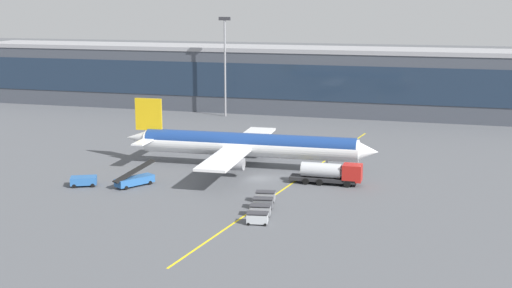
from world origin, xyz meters
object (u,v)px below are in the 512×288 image
Objects in this scene: pushback_tug at (84,180)px; baggage_cart_1 at (260,210)px; main_airliner at (247,145)px; fuel_tanker at (331,173)px; baggage_cart_0 at (257,218)px; belt_loader at (135,180)px; baggage_cart_3 at (266,196)px; baggage_cart_2 at (263,203)px.

baggage_cart_1 reaches higher than pushback_tug.
fuel_tanker is at bearing -23.73° from main_airliner.
pushback_tug is at bearing -162.58° from fuel_tanker.
belt_loader is at bearing 151.89° from baggage_cart_0.
baggage_cart_0 is (-5.49, -21.00, -0.96)m from fuel_tanker.
baggage_cart_1 is 1.00× the size of baggage_cart_3.
baggage_cart_1 is (-6.00, -17.84, -0.96)m from fuel_tanker.
baggage_cart_3 is at bearing -121.35° from fuel_tanker.
pushback_tug is at bearing 179.00° from baggage_cart_3.
baggage_cart_3 is at bearing 99.16° from baggage_cart_2.
main_airliner is 20.43m from belt_loader.
pushback_tug is 1.55× the size of baggage_cart_1.
baggage_cart_1 is at bearing -21.90° from belt_loader.
main_airliner reaches higher than fuel_tanker.
pushback_tug is at bearing -138.62° from main_airliner.
belt_loader is 20.99m from baggage_cart_3.
baggage_cart_1 is at bearing -80.84° from baggage_cart_3.
baggage_cart_3 is at bearing 99.16° from baggage_cart_0.
belt_loader is 23.57m from baggage_cart_1.
baggage_cart_2 is (21.36, -5.63, -0.21)m from belt_loader.
fuel_tanker is (15.10, -6.64, -2.11)m from main_airliner.
belt_loader is 2.31× the size of baggage_cart_3.
baggage_cart_3 is (-1.53, 9.48, 0.00)m from baggage_cart_0.
main_airliner is at bearing 41.38° from pushback_tug.
pushback_tug is (-35.15, -11.03, -0.90)m from fuel_tanker.
pushback_tug is 28.14m from baggage_cart_3.
baggage_cart_2 is at bearing -14.77° from belt_loader.
main_airliner reaches higher than baggage_cart_1.
baggage_cart_2 is 3.20m from baggage_cart_3.
baggage_cart_1 is 6.40m from baggage_cart_3.
baggage_cart_2 is 1.00× the size of baggage_cart_3.
baggage_cart_3 is (8.08, -18.16, -3.08)m from main_airliner.
fuel_tanker is 21.73m from baggage_cart_0.
belt_loader is 25.37m from baggage_cart_0.
main_airliner reaches higher than belt_loader.
baggage_cart_1 is 3.20m from baggage_cart_2.
baggage_cart_1 is (9.10, -24.48, -3.08)m from main_airliner.
baggage_cart_3 is (-0.51, 3.16, 0.00)m from baggage_cart_2.
fuel_tanker is 3.78× the size of baggage_cart_2.
baggage_cart_3 reaches higher than pushback_tug.
baggage_cart_3 is at bearing -66.02° from main_airliner.
pushback_tug is at bearing 172.73° from baggage_cart_2.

